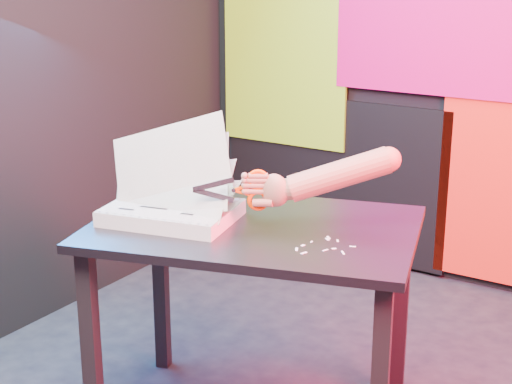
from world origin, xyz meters
The scene contains 7 objects.
room centered at (0.00, 0.00, 1.35)m, with size 3.01×3.01×2.71m.
backdrop centered at (0.06, 1.46, 0.96)m, with size 2.88×0.05×2.08m.
work_table centered at (-0.22, -0.14, 0.64)m, with size 1.21×0.97×0.75m.
printout_stack centered at (-0.48, -0.24, 0.78)m, with size 0.51×0.39×0.38m.
scissors centered at (-0.20, -0.18, 0.88)m, with size 0.22×0.13×0.14m.
hand_forearm centered at (0.00, -0.05, 0.93)m, with size 0.43×0.28×0.20m.
paper_clippings centered at (0.06, -0.20, 0.75)m, with size 0.15×0.18×0.00m.
Camera 1 is at (1.09, -2.19, 1.60)m, focal length 55.00 mm.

